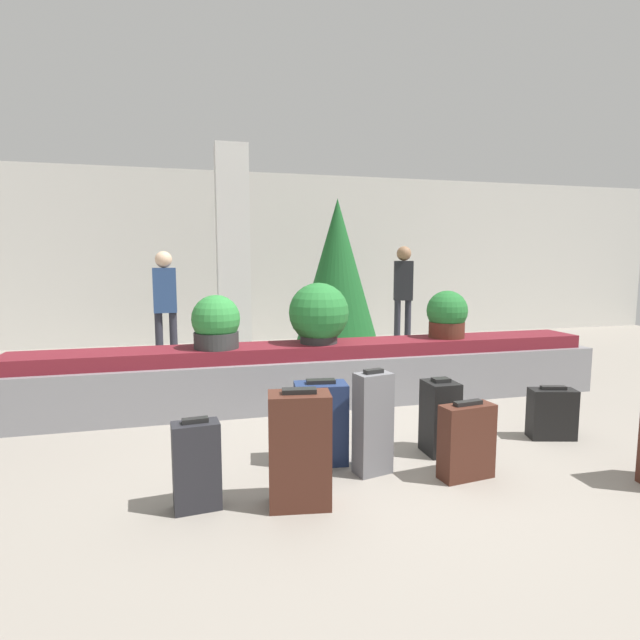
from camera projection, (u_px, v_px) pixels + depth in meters
name	position (u px, v px, depth m)	size (l,w,h in m)	color
ground_plane	(363.00, 450.00, 4.12)	(18.00, 18.00, 0.00)	gray
back_wall	(262.00, 258.00, 9.59)	(18.00, 0.06, 3.20)	beige
carousel	(320.00, 374.00, 5.45)	(6.50, 0.70, 0.67)	gray
pillar	(233.00, 257.00, 7.33)	(0.46, 0.46, 3.20)	silver
suitcase_0	(197.00, 465.00, 3.13)	(0.30, 0.19, 0.59)	#232328
suitcase_2	(299.00, 450.00, 3.15)	(0.42, 0.29, 0.77)	#472319
suitcase_3	(321.00, 423.00, 3.84)	(0.42, 0.29, 0.66)	navy
suitcase_4	(440.00, 417.00, 4.03)	(0.24, 0.27, 0.62)	black
suitcase_5	(552.00, 413.00, 4.38)	(0.42, 0.28, 0.47)	black
suitcase_6	(373.00, 423.00, 3.65)	(0.29, 0.22, 0.78)	slate
suitcase_7	(467.00, 441.00, 3.57)	(0.41, 0.21, 0.57)	#472319
potted_plant_0	(447.00, 315.00, 5.76)	(0.47, 0.47, 0.55)	#4C2319
potted_plant_1	(319.00, 315.00, 5.37)	(0.65, 0.65, 0.65)	#2D2D2D
potted_plant_2	(216.00, 324.00, 5.06)	(0.49, 0.49, 0.54)	#2D2D2D
traveler_0	(165.00, 299.00, 7.16)	(0.33, 0.24, 1.69)	#282833
traveler_1	(403.00, 287.00, 8.67)	(0.36, 0.27, 1.80)	#282833
decorated_tree	(337.00, 277.00, 7.40)	(1.32, 1.32, 2.45)	#4C331E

